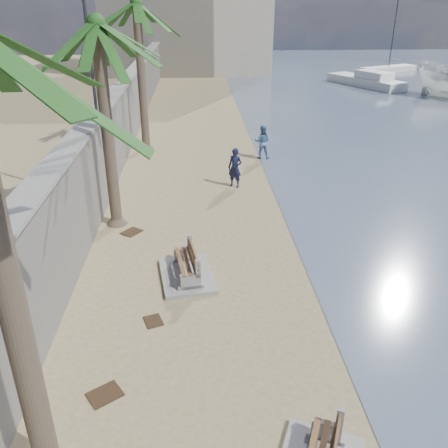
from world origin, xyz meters
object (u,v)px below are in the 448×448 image
palm_mid (96,26)px  sailboat_west (388,69)px  yacht_far (365,82)px  bench_far (187,266)px  palm_back (136,5)px  person_b (262,140)px  person_a (235,165)px

palm_mid → sailboat_west: sailboat_west is taller
palm_mid → yacht_far: (19.53, 30.04, -6.53)m
palm_mid → yacht_far: bearing=57.0°
bench_far → palm_back: bearing=100.0°
palm_mid → yacht_far: palm_mid is taller
bench_far → person_b: 12.33m
bench_far → palm_mid: bearing=123.9°
bench_far → sailboat_west: bearing=62.4°
bench_far → sailboat_west: 49.18m
person_b → sailboat_west: 37.09m
person_a → person_b: 4.49m
palm_mid → person_a: palm_mid is taller
bench_far → palm_mid: size_ratio=0.31×
person_a → yacht_far: size_ratio=0.24×
yacht_far → sailboat_west: (5.94, 9.57, -0.02)m
palm_back → sailboat_west: bearing=49.8°
palm_back → person_b: 9.17m
palm_mid → palm_back: size_ratio=0.94×
palm_mid → bench_far: bearing=-56.1°
person_a → sailboat_west: 41.55m
person_b → palm_mid: bearing=62.7°
bench_far → palm_back: size_ratio=0.29×
person_a → palm_mid: bearing=-113.0°
palm_mid → palm_back: bearing=88.6°
person_a → sailboat_west: sailboat_west is taller
bench_far → person_a: person_a is taller
person_a → yacht_far: bearing=90.4°
palm_back → person_a: (4.48, -6.18, -6.35)m
sailboat_west → person_a: bearing=-119.9°
sailboat_west → person_b: bearing=-120.8°
palm_back → person_b: size_ratio=4.29×
person_a → yacht_far: (14.80, 26.42, -0.66)m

